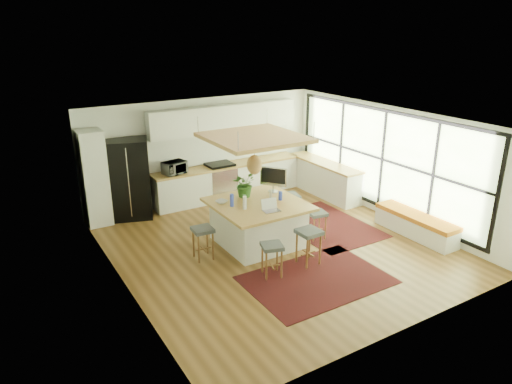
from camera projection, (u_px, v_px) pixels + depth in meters
floor at (276, 245)px, 10.12m from camera, size 7.00×7.00×0.00m
ceiling at (278, 121)px, 9.20m from camera, size 7.00×7.00×0.00m
wall_back at (204, 149)px, 12.47m from camera, size 6.50×0.00×6.50m
wall_front at (410, 253)px, 6.85m from camera, size 6.50×0.00×6.50m
wall_left at (120, 218)px, 8.07m from camera, size 0.00×7.00×7.00m
wall_right at (390, 163)px, 11.25m from camera, size 0.00×7.00×7.00m
window_wall at (389, 161)px, 11.22m from camera, size 0.10×6.20×2.60m
pantry at (94, 178)px, 10.85m from camera, size 0.55×0.60×2.25m
back_counter_base at (228, 181)px, 12.79m from camera, size 4.20×0.60×0.88m
back_counter_top at (228, 165)px, 12.64m from camera, size 4.24×0.64×0.05m
backsplash at (223, 147)px, 12.72m from camera, size 4.20×0.02×0.80m
upper_cabinets at (225, 118)px, 12.32m from camera, size 4.20×0.34×0.70m
range at (220, 181)px, 12.65m from camera, size 0.76×0.62×1.00m
right_counter_base at (324, 179)px, 13.01m from camera, size 0.60×2.50×0.88m
right_counter_top at (325, 163)px, 12.85m from camera, size 0.64×2.54×0.05m
window_bench at (416, 225)px, 10.51m from camera, size 0.52×2.00×0.50m
ceiling_panel at (254, 151)px, 9.60m from camera, size 1.86×1.86×0.80m
rug_near at (317, 280)px, 8.75m from camera, size 2.60×1.80×0.01m
rug_right at (325, 225)px, 11.11m from camera, size 1.80×2.60×0.01m
fridge at (129, 181)px, 11.31m from camera, size 1.16×1.02×1.95m
island at (258, 223)px, 10.07m from camera, size 1.85×1.85×0.93m
stool_near_left at (272, 258)px, 8.79m from camera, size 0.48×0.48×0.65m
stool_near_right at (308, 247)px, 9.23m from camera, size 0.44×0.44×0.72m
stool_right_front at (317, 223)px, 10.34m from camera, size 0.43×0.43×0.63m
stool_right_back at (288, 211)px, 11.01m from camera, size 0.55×0.55×0.77m
stool_left_side at (203, 242)px, 9.44m from camera, size 0.42×0.42×0.67m
laptop at (272, 206)px, 9.43m from camera, size 0.38×0.40×0.26m
monitor at (273, 181)px, 10.48m from camera, size 0.57×0.63×0.58m
microwave at (174, 166)px, 11.78m from camera, size 0.63×0.45×0.38m
island_plant at (244, 187)px, 10.21m from camera, size 0.77×0.78×0.45m
island_bowl at (222, 202)px, 9.89m from camera, size 0.31×0.31×0.06m
island_bottle_0 at (233, 202)px, 9.69m from camera, size 0.07×0.07×0.19m
island_bottle_1 at (245, 204)px, 9.57m from camera, size 0.07×0.07×0.19m
island_bottle_2 at (276, 201)px, 9.76m from camera, size 0.07×0.07×0.19m
island_bottle_3 at (271, 195)px, 10.09m from camera, size 0.07×0.07×0.19m
island_bottle_4 at (244, 197)px, 9.99m from camera, size 0.07×0.07×0.19m
island_bottle_5 at (280, 196)px, 10.05m from camera, size 0.07×0.07×0.19m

